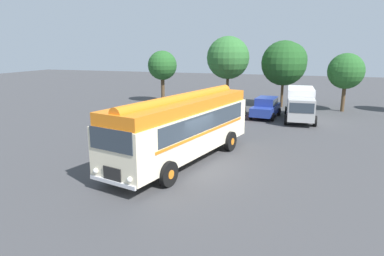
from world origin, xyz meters
The scene contains 9 objects.
ground_plane centered at (0.00, 0.00, 0.00)m, with size 120.00×120.00×0.00m, color #3D3D3F.
vintage_bus centered at (-0.99, 0.77, 1.89)m, with size 4.75×10.38×3.49m.
car_near_left centered at (-0.91, 13.27, 0.85)m, with size 2.28×4.35×1.66m.
car_mid_left centered at (1.76, 13.59, 0.85)m, with size 2.31×4.36×1.66m.
box_van centered at (4.48, 13.34, 1.36)m, with size 2.53×5.85×2.50m.
tree_far_left centered at (-9.59, 18.40, 3.93)m, with size 3.02×3.02×5.38m.
tree_left_of_centre centered at (-2.55, 18.38, 4.71)m, with size 4.15×4.15×6.79m.
tree_centre centered at (2.81, 19.26, 4.33)m, with size 4.27×4.26×6.37m.
tree_right_of_centre centered at (8.01, 18.47, 3.65)m, with size 3.17×3.17×5.23m.
Camera 1 is at (4.71, -15.00, 5.70)m, focal length 32.00 mm.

